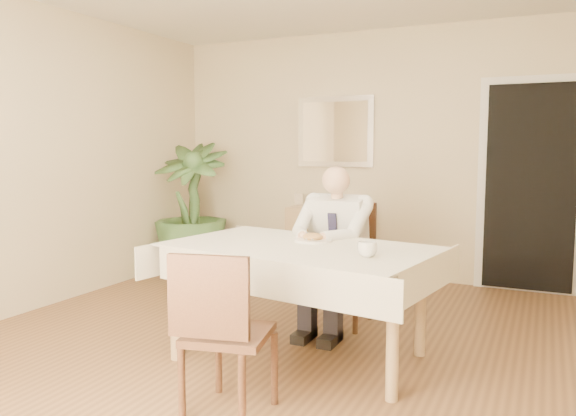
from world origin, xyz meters
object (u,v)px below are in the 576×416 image
at_px(dining_table, 299,258).
at_px(potted_palm, 191,208).
at_px(chair_near, 221,326).
at_px(seated_man, 331,241).
at_px(chair_far, 344,254).
at_px(sideboard, 329,242).
at_px(coffee_mug, 367,249).

relative_size(dining_table, potted_palm, 1.31).
bearing_deg(chair_near, potted_palm, 114.77).
height_order(chair_near, seated_man, seated_man).
xyz_separation_m(chair_far, sideboard, (-0.67, 1.45, -0.17)).
height_order(sideboard, potted_palm, potted_palm).
bearing_deg(chair_near, sideboard, 88.93).
relative_size(dining_table, seated_man, 1.51).
distance_m(chair_near, coffee_mug, 0.97).
xyz_separation_m(dining_table, coffee_mug, (0.51, -0.18, 0.13)).
distance_m(chair_far, coffee_mug, 1.21).
bearing_deg(sideboard, chair_near, -80.52).
bearing_deg(chair_far, chair_near, -91.19).
bearing_deg(chair_far, seated_man, -90.44).
bearing_deg(dining_table, chair_near, -81.87).
height_order(dining_table, chair_near, chair_near).
bearing_deg(coffee_mug, chair_near, -125.55).
height_order(chair_far, seated_man, seated_man).
bearing_deg(dining_table, sideboard, 115.53).
bearing_deg(chair_far, potted_palm, 155.22).
bearing_deg(chair_near, seated_man, 76.90).
bearing_deg(chair_near, coffee_mug, 42.24).
xyz_separation_m(coffee_mug, sideboard, (-1.18, 2.52, -0.43)).
distance_m(chair_far, sideboard, 1.60).
xyz_separation_m(seated_man, coffee_mug, (0.51, -0.78, 0.11)).
height_order(dining_table, sideboard, dining_table).
bearing_deg(coffee_mug, dining_table, 160.42).
relative_size(seated_man, coffee_mug, 10.76).
bearing_deg(chair_near, chair_far, 77.04).
relative_size(chair_near, coffee_mug, 7.54).
xyz_separation_m(chair_near, sideboard, (-0.64, 3.27, -0.12)).
distance_m(sideboard, potted_palm, 1.57).
xyz_separation_m(dining_table, sideboard, (-0.67, 2.33, -0.30)).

